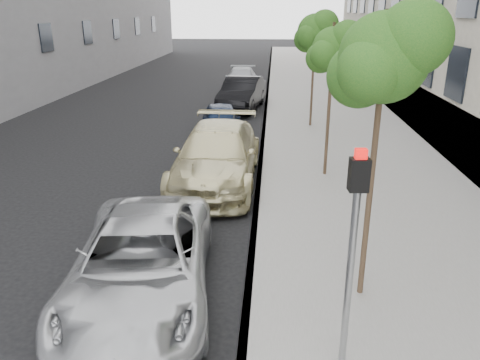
# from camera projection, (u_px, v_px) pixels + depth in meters

# --- Properties ---
(ground) EXTENTS (160.00, 160.00, 0.00)m
(ground) POSITION_uv_depth(u_px,v_px,m) (169.00, 345.00, 7.34)
(ground) COLOR black
(ground) RESTS_ON ground
(sidewalk) EXTENTS (6.40, 72.00, 0.14)m
(sidewalk) POSITION_uv_depth(u_px,v_px,m) (317.00, 92.00, 29.51)
(sidewalk) COLOR gray
(sidewalk) RESTS_ON ground
(curb) EXTENTS (0.15, 72.00, 0.14)m
(curb) POSITION_uv_depth(u_px,v_px,m) (268.00, 91.00, 29.72)
(curb) COLOR #9E9B93
(curb) RESTS_ON ground
(tree_near) EXTENTS (1.72, 1.52, 4.99)m
(tree_near) POSITION_uv_depth(u_px,v_px,m) (386.00, 58.00, 7.06)
(tree_near) COLOR #38281C
(tree_near) RESTS_ON sidewalk
(tree_mid) EXTENTS (1.57, 1.37, 4.56)m
(tree_mid) POSITION_uv_depth(u_px,v_px,m) (334.00, 48.00, 13.27)
(tree_mid) COLOR #38281C
(tree_mid) RESTS_ON sidewalk
(tree_far) EXTENTS (1.79, 1.59, 4.83)m
(tree_far) POSITION_uv_depth(u_px,v_px,m) (316.00, 32.00, 19.30)
(tree_far) COLOR #38281C
(tree_far) RESTS_ON sidewalk
(signal_pole) EXTENTS (0.25, 0.20, 3.25)m
(signal_pole) POSITION_uv_depth(u_px,v_px,m) (353.00, 240.00, 6.03)
(signal_pole) COLOR #939699
(signal_pole) RESTS_ON sidewalk
(minivan) EXTENTS (3.00, 5.47, 1.45)m
(minivan) POSITION_uv_depth(u_px,v_px,m) (142.00, 262.00, 8.32)
(minivan) COLOR #B5B7BA
(minivan) RESTS_ON ground
(suv) EXTENTS (2.45, 5.89, 1.70)m
(suv) POSITION_uv_depth(u_px,v_px,m) (217.00, 155.00, 13.99)
(suv) COLOR beige
(suv) RESTS_ON ground
(sedan_blue) EXTENTS (2.09, 3.98, 1.29)m
(sedan_blue) POSITION_uv_depth(u_px,v_px,m) (221.00, 120.00, 19.33)
(sedan_blue) COLOR black
(sedan_blue) RESTS_ON ground
(sedan_black) EXTENTS (2.41, 5.18, 1.64)m
(sedan_black) POSITION_uv_depth(u_px,v_px,m) (242.00, 93.00, 24.40)
(sedan_black) COLOR black
(sedan_black) RESTS_ON ground
(sedan_rear) EXTENTS (2.09, 4.95, 1.42)m
(sedan_rear) POSITION_uv_depth(u_px,v_px,m) (241.00, 80.00, 29.95)
(sedan_rear) COLOR gray
(sedan_rear) RESTS_ON ground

